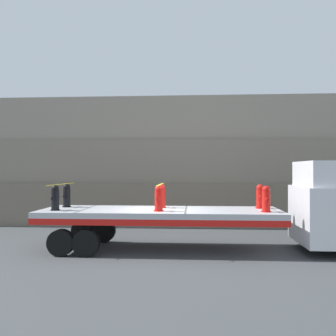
{
  "coord_description": "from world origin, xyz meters",
  "views": [
    {
      "loc": [
        1.14,
        -12.72,
        2.73
      ],
      "look_at": [
        0.27,
        0.0,
        2.79
      ],
      "focal_mm": 40.0,
      "sensor_mm": 36.0,
      "label": 1
    }
  ],
  "objects": [
    {
      "name": "rock_cliff",
      "position": [
        0.0,
        6.37,
        3.13
      ],
      "size": [
        60.0,
        3.3,
        6.26
      ],
      "color": "#706656",
      "rests_on": "ground_plane"
    },
    {
      "name": "fire_hydrant_black_far_0",
      "position": [
        -3.46,
        0.56,
        1.78
      ],
      "size": [
        0.32,
        0.51,
        0.84
      ],
      "color": "black",
      "rests_on": "flatbed_trailer"
    },
    {
      "name": "fire_hydrant_red_far_2",
      "position": [
        3.46,
        0.56,
        1.78
      ],
      "size": [
        0.32,
        0.51,
        0.84
      ],
      "color": "red",
      "rests_on": "flatbed_trailer"
    },
    {
      "name": "flatbed_trailer",
      "position": [
        -0.46,
        0.0,
        1.12
      ],
      "size": [
        8.12,
        2.64,
        1.37
      ],
      "color": "#B2B2B7",
      "rests_on": "ground_plane"
    },
    {
      "name": "fire_hydrant_red_near_2",
      "position": [
        3.46,
        -0.56,
        1.78
      ],
      "size": [
        0.32,
        0.51,
        0.84
      ],
      "color": "red",
      "rests_on": "flatbed_trailer"
    },
    {
      "name": "fire_hydrant_black_near_0",
      "position": [
        -3.46,
        -0.56,
        1.78
      ],
      "size": [
        0.32,
        0.51,
        0.84
      ],
      "color": "black",
      "rests_on": "flatbed_trailer"
    },
    {
      "name": "cargo_strap_rear",
      "position": [
        -3.46,
        0.0,
        2.22
      ],
      "size": [
        0.05,
        2.75,
        0.01
      ],
      "color": "yellow",
      "rests_on": "fire_hydrant_black_near_0"
    },
    {
      "name": "cargo_strap_middle",
      "position": [
        0.0,
        0.0,
        2.22
      ],
      "size": [
        0.05,
        2.75,
        0.01
      ],
      "color": "yellow",
      "rests_on": "fire_hydrant_red_near_1"
    },
    {
      "name": "fire_hydrant_red_far_1",
      "position": [
        0.0,
        0.56,
        1.78
      ],
      "size": [
        0.32,
        0.51,
        0.84
      ],
      "color": "red",
      "rests_on": "flatbed_trailer"
    },
    {
      "name": "ground_plane",
      "position": [
        0.0,
        0.0,
        0.0
      ],
      "size": [
        120.0,
        120.0,
        0.0
      ],
      "primitive_type": "plane",
      "color": "#3F4244"
    },
    {
      "name": "fire_hydrant_red_near_1",
      "position": [
        0.0,
        -0.56,
        1.78
      ],
      "size": [
        0.32,
        0.51,
        0.84
      ],
      "color": "red",
      "rests_on": "flatbed_trailer"
    }
  ]
}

